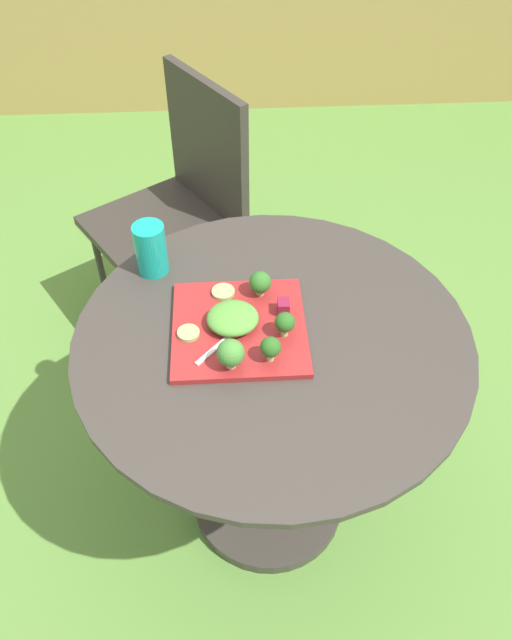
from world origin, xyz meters
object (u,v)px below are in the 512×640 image
object	(u,v)px
salad_plate	(239,328)
drinking_glass	(151,251)
fork	(226,339)
patio_chair	(183,196)

from	to	relation	value
salad_plate	drinking_glass	xyz separation A→B (m)	(-0.20, 0.21, 0.05)
drinking_glass	fork	xyz separation A→B (m)	(0.17, -0.25, -0.04)
drinking_glass	patio_chair	bearing A→B (deg)	86.69
drinking_glass	fork	distance (m)	0.31
patio_chair	salad_plate	world-z (taller)	patio_chair
salad_plate	drinking_glass	world-z (taller)	drinking_glass
drinking_glass	fork	world-z (taller)	drinking_glass
salad_plate	fork	bearing A→B (deg)	-126.35
patio_chair	salad_plate	xyz separation A→B (m)	(0.16, -0.83, 0.22)
patio_chair	salad_plate	bearing A→B (deg)	-78.92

